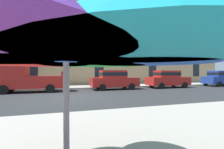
{
  "coord_description": "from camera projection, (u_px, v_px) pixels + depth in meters",
  "views": [
    {
      "loc": [
        -0.72,
        -10.67,
        1.58
      ],
      "look_at": [
        3.61,
        3.2,
        1.4
      ],
      "focal_mm": 26.04,
      "sensor_mm": 36.0,
      "label": 1
    }
  ],
  "objects": [
    {
      "name": "patio_umbrella",
      "position": [
        66.0,
        36.0,
        1.6
      ],
      "size": [
        3.26,
        3.03,
        2.27
      ],
      "color": "silver",
      "rests_on": "ground"
    },
    {
      "name": "sedan_blue",
      "position": [
        221.0,
        78.0,
        19.05
      ],
      "size": [
        4.4,
        1.98,
        1.78
      ],
      "color": "navy",
      "rests_on": "ground"
    },
    {
      "name": "sedan_red",
      "position": [
        114.0,
        79.0,
        15.11
      ],
      "size": [
        4.4,
        1.98,
        1.78
      ],
      "color": "#B21E19",
      "rests_on": "ground"
    },
    {
      "name": "apartment_building",
      "position": [
        66.0,
        30.0,
        24.62
      ],
      "size": [
        45.08,
        12.08,
        16.0
      ],
      "color": "tan",
      "rests_on": "ground"
    },
    {
      "name": "sidewalk_far",
      "position": [
        69.0,
        87.0,
        16.9
      ],
      "size": [
        56.0,
        3.6,
        0.12
      ],
      "primitive_type": "cube",
      "color": "#B2ADA3",
      "rests_on": "ground"
    },
    {
      "name": "sedan_red_midblock",
      "position": [
        167.0,
        79.0,
        16.86
      ],
      "size": [
        4.4,
        1.98,
        1.78
      ],
      "color": "#B21E19",
      "rests_on": "ground"
    },
    {
      "name": "pickup_red",
      "position": [
        27.0,
        79.0,
        12.93
      ],
      "size": [
        5.1,
        2.12,
        2.2
      ],
      "color": "#B21E19",
      "rests_on": "ground"
    },
    {
      "name": "ground_plane",
      "position": [
        73.0,
        97.0,
        10.41
      ],
      "size": [
        120.0,
        120.0,
        0.0
      ],
      "primitive_type": "plane",
      "color": "#2D3033"
    }
  ]
}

